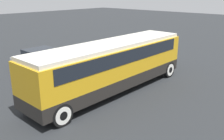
# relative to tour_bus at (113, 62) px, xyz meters

# --- Properties ---
(ground_plane) EXTENTS (120.00, 120.00, 0.00)m
(ground_plane) POSITION_rel_tour_bus_xyz_m (-0.10, 0.00, -1.88)
(ground_plane) COLOR #26282B
(tour_bus) EXTENTS (11.48, 2.64, 3.10)m
(tour_bus) POSITION_rel_tour_bus_xyz_m (0.00, 0.00, 0.00)
(tour_bus) COLOR black
(tour_bus) RESTS_ON ground_plane
(parked_car_near) EXTENTS (4.25, 1.97, 1.47)m
(parked_car_near) POSITION_rel_tour_bus_xyz_m (0.30, 6.26, -1.16)
(parked_car_near) COLOR maroon
(parked_car_near) RESTS_ON ground_plane
(parked_car_mid) EXTENTS (4.58, 1.94, 1.36)m
(parked_car_mid) POSITION_rel_tour_bus_xyz_m (0.26, 8.68, -1.19)
(parked_car_mid) COLOR silver
(parked_car_mid) RESTS_ON ground_plane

